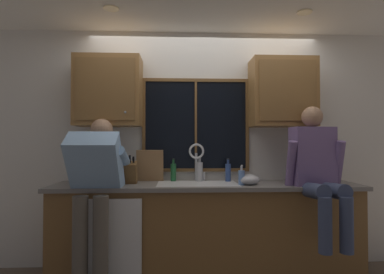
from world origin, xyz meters
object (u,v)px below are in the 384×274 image
(knife_block, at_px, (131,173))
(bottle_green_glass, at_px, (228,172))
(person_standing, at_px, (95,184))
(bottle_amber_small, at_px, (199,171))
(cutting_board, at_px, (150,166))
(mixing_bowl, at_px, (249,180))
(soap_dispenser, at_px, (242,177))
(bottle_tall_clear, at_px, (173,172))
(person_sitting_on_counter, at_px, (317,167))

(knife_block, height_order, bottle_green_glass, knife_block)
(person_standing, bearing_deg, bottle_amber_small, 27.33)
(cutting_board, xyz_separation_m, mixing_bowl, (0.99, -0.31, -0.12))
(person_standing, xyz_separation_m, knife_block, (0.26, 0.33, 0.07))
(cutting_board, bearing_deg, soap_dispenser, -20.28)
(bottle_green_glass, bearing_deg, person_standing, -159.36)
(knife_block, xyz_separation_m, bottle_tall_clear, (0.42, 0.19, -0.01))
(soap_dispenser, height_order, bottle_tall_clear, bottle_tall_clear)
(cutting_board, xyz_separation_m, soap_dispenser, (0.91, -0.34, -0.09))
(cutting_board, relative_size, bottle_green_glass, 1.39)
(person_standing, relative_size, bottle_amber_small, 5.92)
(mixing_bowl, distance_m, soap_dispenser, 0.09)
(person_standing, xyz_separation_m, bottle_amber_small, (0.96, 0.50, 0.07))
(bottle_tall_clear, bearing_deg, mixing_bowl, -22.20)
(person_sitting_on_counter, height_order, bottle_tall_clear, person_sitting_on_counter)
(knife_block, distance_m, cutting_board, 0.27)
(person_standing, distance_m, person_sitting_on_counter, 2.04)
(knife_block, xyz_separation_m, soap_dispenser, (1.09, -0.14, -0.03))
(soap_dispenser, bearing_deg, bottle_amber_small, 141.76)
(person_sitting_on_counter, distance_m, bottle_tall_clear, 1.43)
(mixing_bowl, relative_size, bottle_amber_small, 0.80)
(bottle_green_glass, bearing_deg, bottle_tall_clear, 175.51)
(person_sitting_on_counter, relative_size, soap_dispenser, 6.41)
(person_standing, relative_size, mixing_bowl, 7.39)
(bottle_tall_clear, bearing_deg, soap_dispenser, -26.45)
(cutting_board, relative_size, mixing_bowl, 1.60)
(cutting_board, xyz_separation_m, bottle_amber_small, (0.53, -0.03, -0.06))
(mixing_bowl, distance_m, bottle_green_glass, 0.31)
(bottle_tall_clear, bearing_deg, knife_block, -156.00)
(cutting_board, bearing_deg, bottle_green_glass, -3.63)
(cutting_board, bearing_deg, person_standing, -129.52)
(person_sitting_on_counter, height_order, cutting_board, person_sitting_on_counter)
(person_sitting_on_counter, height_order, soap_dispenser, person_sitting_on_counter)
(knife_block, relative_size, bottle_tall_clear, 1.33)
(person_standing, bearing_deg, person_sitting_on_counter, 1.23)
(person_sitting_on_counter, distance_m, bottle_amber_small, 1.16)
(person_sitting_on_counter, bearing_deg, knife_block, 170.71)
(mixing_bowl, relative_size, soap_dispenser, 1.07)
(mixing_bowl, xyz_separation_m, bottle_tall_clear, (-0.74, 0.30, 0.05))
(person_standing, distance_m, bottle_tall_clear, 0.86)
(cutting_board, xyz_separation_m, bottle_green_glass, (0.83, -0.05, -0.07))
(knife_block, distance_m, bottle_green_glass, 1.01)
(person_standing, bearing_deg, bottle_green_glass, 20.64)
(person_standing, distance_m, cutting_board, 0.70)
(person_sitting_on_counter, height_order, bottle_amber_small, person_sitting_on_counter)
(bottle_green_glass, bearing_deg, person_sitting_on_counter, -29.44)
(knife_block, height_order, cutting_board, cutting_board)
(person_sitting_on_counter, xyz_separation_m, bottle_tall_clear, (-1.35, 0.48, -0.08))
(bottle_tall_clear, relative_size, bottle_amber_small, 0.92)
(bottle_tall_clear, bearing_deg, person_sitting_on_counter, -19.56)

